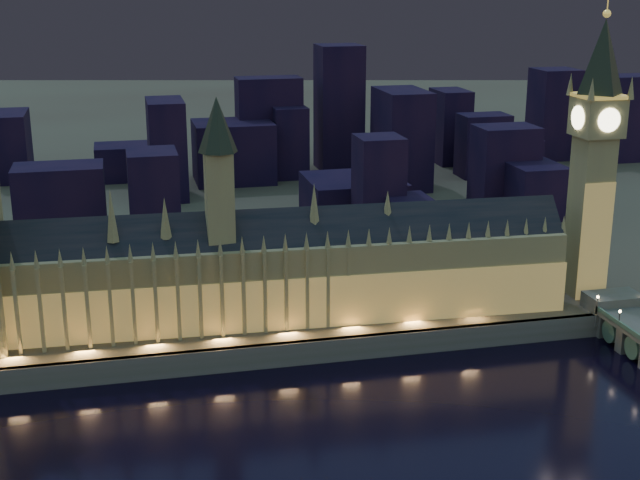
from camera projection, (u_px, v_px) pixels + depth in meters
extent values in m
plane|color=black|center=(346.00, 421.00, 256.45)|extent=(2000.00, 2000.00, 0.00)
cube|color=#48372D|center=(188.00, 123.00, 740.36)|extent=(2000.00, 960.00, 8.00)
cube|color=#4C5344|center=(315.00, 351.00, 293.54)|extent=(2000.00, 2.50, 8.00)
cube|color=#887E5A|center=(280.00, 281.00, 306.34)|extent=(200.68, 28.63, 28.00)
cube|color=tan|center=(286.00, 305.00, 298.22)|extent=(200.00, 0.50, 18.00)
cube|color=black|center=(280.00, 234.00, 301.45)|extent=(200.52, 24.89, 16.26)
cube|color=#887E5A|center=(220.00, 200.00, 293.37)|extent=(9.00, 9.00, 32.00)
cone|color=black|center=(217.00, 124.00, 286.17)|extent=(13.00, 13.00, 18.00)
cube|color=#887E5A|center=(17.00, 313.00, 277.89)|extent=(1.20, 1.20, 28.00)
cone|color=#887E5A|center=(12.00, 260.00, 273.55)|extent=(2.00, 2.00, 6.00)
cube|color=#887E5A|center=(41.00, 311.00, 279.43)|extent=(1.20, 1.20, 28.00)
cone|color=#887E5A|center=(36.00, 259.00, 275.10)|extent=(2.00, 2.00, 6.00)
cube|color=#887E5A|center=(64.00, 309.00, 280.98)|extent=(1.20, 1.20, 28.00)
cone|color=#887E5A|center=(60.00, 257.00, 276.64)|extent=(2.00, 2.00, 6.00)
cube|color=#887E5A|center=(88.00, 307.00, 282.53)|extent=(1.20, 1.20, 28.00)
cone|color=#887E5A|center=(83.00, 256.00, 278.19)|extent=(2.00, 2.00, 6.00)
cube|color=#887E5A|center=(111.00, 305.00, 284.07)|extent=(1.20, 1.20, 28.00)
cone|color=#887E5A|center=(107.00, 254.00, 279.74)|extent=(2.00, 2.00, 6.00)
cube|color=#887E5A|center=(133.00, 303.00, 285.62)|extent=(1.20, 1.20, 28.00)
cone|color=#887E5A|center=(130.00, 252.00, 281.29)|extent=(2.00, 2.00, 6.00)
cube|color=#887E5A|center=(156.00, 302.00, 287.17)|extent=(1.20, 1.20, 28.00)
cone|color=#887E5A|center=(153.00, 251.00, 282.83)|extent=(2.00, 2.00, 6.00)
cube|color=#887E5A|center=(178.00, 300.00, 288.72)|extent=(1.20, 1.20, 28.00)
cone|color=#887E5A|center=(176.00, 249.00, 284.38)|extent=(2.00, 2.00, 6.00)
cube|color=#887E5A|center=(200.00, 298.00, 290.26)|extent=(1.20, 1.20, 28.00)
cone|color=#887E5A|center=(198.00, 248.00, 285.93)|extent=(2.00, 2.00, 6.00)
cube|color=#887E5A|center=(222.00, 296.00, 291.81)|extent=(1.20, 1.20, 28.00)
cone|color=#887E5A|center=(220.00, 246.00, 287.48)|extent=(2.00, 2.00, 6.00)
cube|color=#887E5A|center=(244.00, 295.00, 293.36)|extent=(1.20, 1.20, 28.00)
cone|color=#887E5A|center=(242.00, 245.00, 289.02)|extent=(2.00, 2.00, 6.00)
cube|color=#887E5A|center=(265.00, 293.00, 294.91)|extent=(1.20, 1.20, 28.00)
cone|color=#887E5A|center=(264.00, 244.00, 290.57)|extent=(2.00, 2.00, 6.00)
cube|color=#887E5A|center=(286.00, 291.00, 296.45)|extent=(1.20, 1.20, 28.00)
cone|color=#887E5A|center=(285.00, 242.00, 292.12)|extent=(2.00, 2.00, 6.00)
cube|color=#887E5A|center=(307.00, 290.00, 298.00)|extent=(1.20, 1.20, 28.00)
cone|color=#887E5A|center=(307.00, 241.00, 293.67)|extent=(2.00, 2.00, 6.00)
cube|color=#887E5A|center=(328.00, 288.00, 299.55)|extent=(1.20, 1.20, 28.00)
cone|color=#887E5A|center=(328.00, 239.00, 295.21)|extent=(2.00, 2.00, 6.00)
cube|color=#887E5A|center=(348.00, 286.00, 301.10)|extent=(1.20, 1.20, 28.00)
cone|color=#887E5A|center=(348.00, 238.00, 296.76)|extent=(2.00, 2.00, 6.00)
cube|color=#887E5A|center=(369.00, 285.00, 302.64)|extent=(1.20, 1.20, 28.00)
cone|color=#887E5A|center=(369.00, 237.00, 298.31)|extent=(2.00, 2.00, 6.00)
cube|color=#887E5A|center=(389.00, 283.00, 304.19)|extent=(1.20, 1.20, 28.00)
cone|color=#887E5A|center=(389.00, 235.00, 299.86)|extent=(2.00, 2.00, 6.00)
cube|color=#887E5A|center=(409.00, 282.00, 305.74)|extent=(1.20, 1.20, 28.00)
cone|color=#887E5A|center=(409.00, 234.00, 301.40)|extent=(2.00, 2.00, 6.00)
cube|color=#887E5A|center=(428.00, 280.00, 307.29)|extent=(1.20, 1.20, 28.00)
cone|color=#887E5A|center=(429.00, 232.00, 302.95)|extent=(2.00, 2.00, 6.00)
cube|color=#887E5A|center=(448.00, 279.00, 308.83)|extent=(1.20, 1.20, 28.00)
cone|color=#887E5A|center=(449.00, 231.00, 304.50)|extent=(2.00, 2.00, 6.00)
cube|color=#887E5A|center=(467.00, 277.00, 310.38)|extent=(1.20, 1.20, 28.00)
cone|color=#887E5A|center=(469.00, 230.00, 306.05)|extent=(2.00, 2.00, 6.00)
cube|color=#887E5A|center=(486.00, 276.00, 311.93)|extent=(1.20, 1.20, 28.00)
cone|color=#887E5A|center=(488.00, 229.00, 307.59)|extent=(2.00, 2.00, 6.00)
cube|color=#887E5A|center=(505.00, 274.00, 313.48)|extent=(1.20, 1.20, 28.00)
cone|color=#887E5A|center=(507.00, 227.00, 309.14)|extent=(2.00, 2.00, 6.00)
cube|color=#887E5A|center=(524.00, 273.00, 315.02)|extent=(1.20, 1.20, 28.00)
cone|color=#887E5A|center=(526.00, 226.00, 310.69)|extent=(2.00, 2.00, 6.00)
cube|color=#887E5A|center=(542.00, 271.00, 316.57)|extent=(1.20, 1.20, 28.00)
cone|color=#887E5A|center=(545.00, 225.00, 312.24)|extent=(2.00, 2.00, 6.00)
cube|color=#887E5A|center=(561.00, 270.00, 318.12)|extent=(1.20, 1.20, 28.00)
cone|color=#887E5A|center=(564.00, 224.00, 313.78)|extent=(2.00, 2.00, 6.00)
cone|color=#887E5A|center=(111.00, 215.00, 286.65)|extent=(4.40, 4.40, 18.00)
cone|color=#887E5A|center=(165.00, 218.00, 290.91)|extent=(4.40, 4.40, 14.00)
cone|color=#887E5A|center=(314.00, 206.00, 301.46)|extent=(4.40, 4.40, 16.00)
cone|color=#887E5A|center=(387.00, 207.00, 307.66)|extent=(4.40, 4.40, 12.00)
cube|color=#887E5A|center=(589.00, 217.00, 326.77)|extent=(12.16, 12.16, 59.79)
cube|color=tan|center=(595.00, 242.00, 323.26)|extent=(12.00, 0.50, 44.00)
cube|color=#887E5A|center=(598.00, 117.00, 316.17)|extent=(15.00, 15.00, 13.81)
cube|color=#F2C64C|center=(600.00, 96.00, 314.01)|extent=(15.75, 15.75, 1.20)
cone|color=black|center=(603.00, 56.00, 310.09)|extent=(18.00, 18.00, 26.00)
sphere|color=#F2C64C|center=(607.00, 14.00, 305.92)|extent=(2.80, 2.80, 2.80)
cylinder|color=#F2C64C|center=(608.00, 6.00, 305.20)|extent=(0.40, 0.40, 5.00)
cylinder|color=#FFF2BF|center=(609.00, 120.00, 308.94)|extent=(8.40, 0.50, 8.40)
cylinder|color=#FFF2BF|center=(587.00, 114.00, 323.40)|extent=(8.40, 0.50, 8.40)
cylinder|color=#FFF2BF|center=(578.00, 118.00, 314.49)|extent=(0.50, 8.40, 8.40)
cylinder|color=#FFF2BF|center=(617.00, 116.00, 317.85)|extent=(0.50, 8.40, 8.40)
cone|color=#887E5A|center=(592.00, 89.00, 304.41)|extent=(2.60, 2.60, 8.00)
cone|color=#887E5A|center=(571.00, 84.00, 318.40)|extent=(2.60, 2.60, 8.00)
cone|color=#887E5A|center=(631.00, 88.00, 307.66)|extent=(2.60, 2.60, 8.00)
cone|color=#887E5A|center=(608.00, 83.00, 321.65)|extent=(2.60, 2.60, 8.00)
cube|color=#4C5344|center=(613.00, 306.00, 319.91)|extent=(19.48, 12.00, 9.50)
cylinder|color=black|center=(619.00, 318.00, 298.76)|extent=(0.30, 0.30, 4.40)
sphere|color=#FFD88C|center=(620.00, 311.00, 298.10)|extent=(1.00, 1.00, 1.00)
cube|color=#4C5344|center=(619.00, 323.00, 316.52)|extent=(17.53, 4.00, 9.50)
cylinder|color=black|center=(597.00, 303.00, 312.09)|extent=(0.30, 0.30, 4.40)
sphere|color=#FFD88C|center=(598.00, 297.00, 311.43)|extent=(1.00, 1.00, 1.00)
cylinder|color=#305956|center=(630.00, 330.00, 309.75)|extent=(17.14, 8.00, 8.00)
cube|color=black|center=(407.00, 223.00, 385.81)|extent=(19.03, 19.80, 23.54)
cube|color=black|center=(624.00, 118.00, 567.19)|extent=(42.59, 22.95, 53.95)
cube|color=black|center=(378.00, 191.00, 390.86)|extent=(19.65, 20.18, 48.12)
cube|color=black|center=(288.00, 141.00, 524.72)|extent=(19.44, 30.73, 41.60)
cube|color=black|center=(269.00, 126.00, 526.14)|extent=(37.76, 19.44, 57.46)
cube|color=black|center=(167.00, 149.00, 472.21)|extent=(18.99, 34.57, 52.20)
cube|color=black|center=(154.00, 200.00, 384.63)|extent=(21.11, 25.14, 43.13)
cube|color=black|center=(61.00, 206.00, 387.91)|extent=(38.19, 23.57, 36.33)
cube|color=black|center=(498.00, 152.00, 552.57)|extent=(43.78, 39.06, 18.49)
cube|color=black|center=(12.00, 146.00, 517.59)|extent=(19.72, 40.72, 38.75)
cube|color=black|center=(233.00, 152.00, 511.47)|extent=(44.53, 36.65, 34.45)
cube|color=black|center=(131.00, 162.00, 519.74)|extent=(40.45, 27.15, 20.13)
cube|color=black|center=(402.00, 139.00, 496.19)|extent=(24.63, 41.01, 54.21)
cube|color=black|center=(353.00, 201.00, 424.35)|extent=(44.15, 42.43, 22.66)
cube|color=black|center=(504.00, 167.00, 453.47)|extent=(30.39, 22.61, 41.86)
cube|color=black|center=(483.00, 145.00, 523.62)|extent=(28.33, 19.81, 36.72)
cube|color=black|center=(533.00, 190.00, 439.80)|extent=(24.83, 31.49, 25.96)
cube|color=black|center=(450.00, 126.00, 560.57)|extent=(19.19, 29.53, 45.94)
cube|color=black|center=(339.00, 108.00, 539.19)|extent=(26.00, 26.00, 74.81)
cube|color=black|center=(553.00, 114.00, 572.53)|extent=(26.00, 26.00, 57.32)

